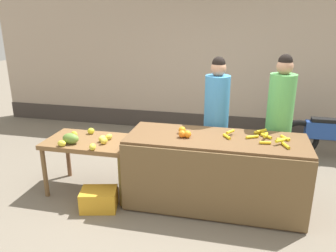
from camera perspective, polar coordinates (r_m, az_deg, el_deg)
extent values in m
plane|color=#756B5B|center=(4.53, 3.21, -12.52)|extent=(24.00, 24.00, 0.00)
cube|color=tan|center=(6.85, 7.74, 10.83)|extent=(9.39, 0.20, 2.87)
cube|color=#3F3833|center=(7.02, 7.22, 0.50)|extent=(9.39, 0.04, 0.36)
cube|color=brown|center=(4.27, 7.96, -7.71)|extent=(2.18, 0.79, 0.91)
cube|color=brown|center=(3.91, 7.38, -10.32)|extent=(2.18, 0.03, 0.85)
cube|color=brown|center=(4.59, -13.14, -2.64)|extent=(1.17, 0.71, 0.06)
cylinder|color=brown|center=(4.75, -20.27, -7.50)|extent=(0.06, 0.06, 0.68)
cylinder|color=brown|center=(4.29, -8.04, -9.34)|extent=(0.06, 0.06, 0.68)
cylinder|color=brown|center=(5.22, -16.70, -4.74)|extent=(0.06, 0.06, 0.68)
cylinder|color=brown|center=(4.80, -5.46, -6.06)|extent=(0.06, 0.06, 0.68)
cylinder|color=gold|center=(4.17, 19.06, -2.15)|extent=(0.16, 0.08, 0.04)
cylinder|color=yellow|center=(4.22, 19.34, -1.95)|extent=(0.11, 0.15, 0.04)
cylinder|color=gold|center=(3.98, 19.42, -3.17)|extent=(0.09, 0.16, 0.04)
cylinder|color=yellow|center=(4.15, 14.16, -1.80)|extent=(0.16, 0.11, 0.04)
cylinder|color=gold|center=(4.30, 15.51, -1.19)|extent=(0.16, 0.07, 0.04)
cylinder|color=gold|center=(4.21, 16.43, -1.70)|extent=(0.13, 0.13, 0.04)
cylinder|color=yellow|center=(4.09, 10.00, -1.79)|extent=(0.11, 0.14, 0.04)
cylinder|color=gold|center=(4.00, 16.24, -2.74)|extent=(0.13, 0.05, 0.04)
cylinder|color=gold|center=(4.29, 15.63, -0.80)|extent=(0.14, 0.12, 0.04)
cylinder|color=yellow|center=(4.03, 18.59, -2.37)|extent=(0.12, 0.11, 0.04)
cylinder|color=gold|center=(4.17, 10.57, -0.98)|extent=(0.10, 0.13, 0.04)
cylinder|color=gold|center=(4.16, 16.32, -1.49)|extent=(0.07, 0.13, 0.04)
sphere|color=orange|center=(4.04, 2.44, -1.36)|extent=(0.09, 0.09, 0.09)
sphere|color=orange|center=(4.04, 3.33, -1.39)|extent=(0.09, 0.09, 0.09)
sphere|color=orange|center=(4.18, 2.41, -0.68)|extent=(0.09, 0.09, 0.09)
ellipsoid|color=#E0D44A|center=(4.46, -11.14, -2.15)|extent=(0.11, 0.13, 0.09)
ellipsoid|color=yellow|center=(4.22, -12.75, -3.49)|extent=(0.09, 0.11, 0.08)
ellipsoid|color=yellow|center=(4.38, -10.84, -2.51)|extent=(0.10, 0.12, 0.09)
ellipsoid|color=yellow|center=(4.78, -13.00, -0.83)|extent=(0.12, 0.11, 0.09)
ellipsoid|color=yellow|center=(4.44, -17.68, -2.84)|extent=(0.11, 0.09, 0.08)
ellipsoid|color=yellow|center=(4.75, -15.70, -1.29)|extent=(0.12, 0.10, 0.07)
ellipsoid|color=yellow|center=(4.52, -10.07, -1.84)|extent=(0.11, 0.12, 0.08)
ellipsoid|color=olive|center=(4.49, -16.28, -2.06)|extent=(0.22, 0.15, 0.14)
cylinder|color=#33333D|center=(4.91, 7.88, -5.50)|extent=(0.29, 0.29, 0.70)
cylinder|color=#3F8CCC|center=(4.65, 8.30, 3.30)|extent=(0.34, 0.34, 0.86)
sphere|color=tan|center=(4.54, 8.61, 9.67)|extent=(0.21, 0.21, 0.21)
sphere|color=black|center=(4.53, 8.65, 10.53)|extent=(0.18, 0.18, 0.18)
cylinder|color=#33333D|center=(4.89, 17.66, -6.15)|extent=(0.29, 0.29, 0.73)
cylinder|color=#59B259|center=(4.63, 18.62, 2.97)|extent=(0.34, 0.34, 0.89)
sphere|color=tan|center=(4.52, 19.32, 9.54)|extent=(0.21, 0.21, 0.21)
sphere|color=black|center=(4.52, 19.41, 10.40)|extent=(0.18, 0.18, 0.18)
torus|color=black|center=(6.12, 21.43, -1.98)|extent=(0.65, 0.09, 0.65)
cube|color=navy|center=(6.16, 25.99, -0.69)|extent=(0.80, 0.18, 0.28)
cube|color=black|center=(6.09, 25.28, 0.80)|extent=(0.44, 0.16, 0.08)
cube|color=gold|center=(4.37, -11.70, -12.16)|extent=(0.50, 0.42, 0.26)
ellipsoid|color=tan|center=(5.00, -1.10, -5.55)|extent=(0.40, 0.34, 0.58)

